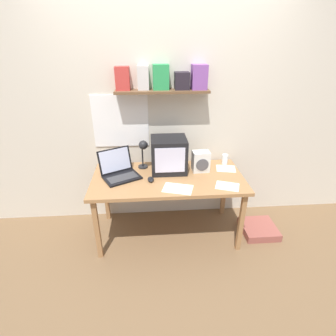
% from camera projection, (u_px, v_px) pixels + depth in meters
% --- Properties ---
extents(ground_plane, '(12.00, 12.00, 0.00)m').
position_uv_depth(ground_plane, '(168.00, 232.00, 2.96)').
color(ground_plane, brown).
extents(back_wall, '(5.60, 0.24, 2.60)m').
position_uv_depth(back_wall, '(165.00, 108.00, 2.77)').
color(back_wall, beige).
rests_on(back_wall, ground_plane).
extents(corner_desk, '(1.53, 0.75, 0.71)m').
position_uv_depth(corner_desk, '(168.00, 182.00, 2.68)').
color(corner_desk, '#A37346').
rests_on(corner_desk, ground_plane).
extents(crt_monitor, '(0.36, 0.32, 0.36)m').
position_uv_depth(crt_monitor, '(169.00, 155.00, 2.71)').
color(crt_monitor, black).
rests_on(crt_monitor, corner_desk).
extents(laptop, '(0.45, 0.44, 0.26)m').
position_uv_depth(laptop, '(119.00, 170.00, 2.65)').
color(laptop, black).
rests_on(laptop, corner_desk).
extents(desk_lamp, '(0.11, 0.15, 0.33)m').
position_uv_depth(desk_lamp, '(143.00, 149.00, 2.71)').
color(desk_lamp, '#232326').
rests_on(desk_lamp, corner_desk).
extents(juice_glass, '(0.06, 0.06, 0.11)m').
position_uv_depth(juice_glass, '(225.00, 160.00, 2.91)').
color(juice_glass, white).
rests_on(juice_glass, corner_desk).
extents(space_heater, '(0.18, 0.14, 0.22)m').
position_uv_depth(space_heater, '(201.00, 161.00, 2.73)').
color(space_heater, silver).
rests_on(space_heater, corner_desk).
extents(computer_mouse, '(0.07, 0.11, 0.03)m').
position_uv_depth(computer_mouse, '(151.00, 179.00, 2.57)').
color(computer_mouse, black).
rests_on(computer_mouse, corner_desk).
extents(open_notebook, '(0.26, 0.23, 0.00)m').
position_uv_depth(open_notebook, '(227.00, 186.00, 2.48)').
color(open_notebook, white).
rests_on(open_notebook, corner_desk).
extents(printed_handout, '(0.31, 0.25, 0.00)m').
position_uv_depth(printed_handout, '(178.00, 189.00, 2.44)').
color(printed_handout, white).
rests_on(printed_handout, corner_desk).
extents(loose_paper_near_laptop, '(0.23, 0.20, 0.00)m').
position_uv_depth(loose_paper_near_laptop, '(226.00, 169.00, 2.82)').
color(loose_paper_near_laptop, silver).
rests_on(loose_paper_near_laptop, corner_desk).
extents(floor_cushion, '(0.37, 0.37, 0.08)m').
position_uv_depth(floor_cushion, '(259.00, 229.00, 2.95)').
color(floor_cushion, '#985046').
rests_on(floor_cushion, ground_plane).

